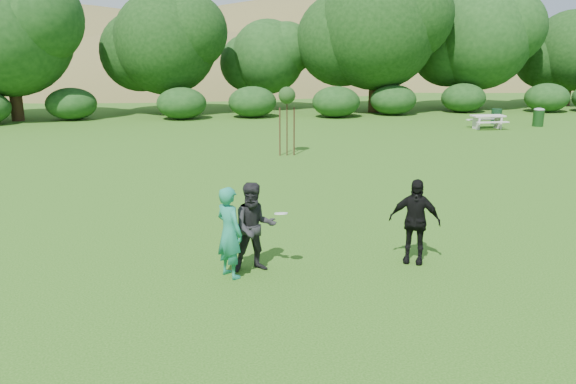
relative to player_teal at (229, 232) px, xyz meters
The scene contains 11 objects.
ground 1.93m from the player_teal, 26.91° to the right, with size 120.00×120.00×0.00m, color #19470C.
player_teal is the anchor object (origin of this frame).
player_grey 0.56m from the player_teal, 22.94° to the left, with size 0.90×0.70×1.85m, color black.
player_black 3.88m from the player_teal, ahead, with size 1.06×0.44×1.81m, color black.
trash_can_near 26.24m from the player_teal, 50.26° to the left, with size 0.60×0.60×0.90m, color #143820.
frisbee 1.08m from the player_teal, ahead, with size 0.27×0.27×0.08m.
sapling 12.92m from the player_teal, 76.02° to the left, with size 0.70×0.70×2.85m.
picnic_table 23.92m from the player_teal, 50.32° to the left, with size 1.80×1.48×0.76m.
trash_can_lidded 26.57m from the player_teal, 45.39° to the left, with size 0.60×0.60×1.05m.
hillside 68.90m from the player_teal, 89.19° to the left, with size 150.00×72.00×52.00m.
tree_row 28.59m from the player_teal, 80.35° to the left, with size 53.92×10.38×9.62m.
Camera 1 is at (-2.02, -9.70, 4.45)m, focal length 35.00 mm.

